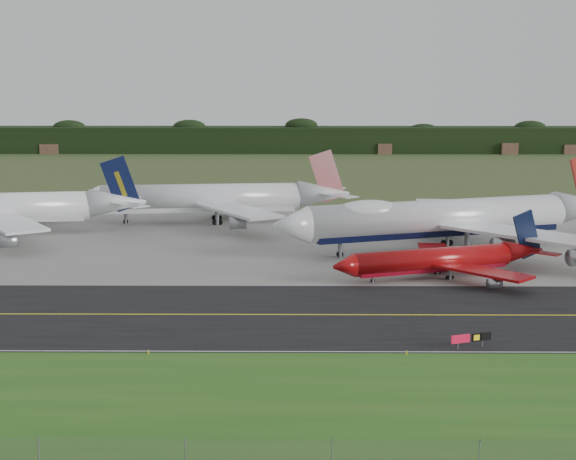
# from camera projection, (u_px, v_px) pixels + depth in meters

# --- Properties ---
(ground) EXTENTS (600.00, 600.00, 0.00)m
(ground) POSITION_uv_depth(u_px,v_px,m) (359.00, 307.00, 112.74)
(ground) COLOR #374C23
(ground) RESTS_ON ground
(grass_verge) EXTENTS (400.00, 30.00, 0.01)m
(grass_verge) POSITION_uv_depth(u_px,v_px,m) (387.00, 403.00, 78.28)
(grass_verge) COLOR #265E1B
(grass_verge) RESTS_ON ground
(taxiway) EXTENTS (400.00, 32.00, 0.02)m
(taxiway) POSITION_uv_depth(u_px,v_px,m) (361.00, 315.00, 108.80)
(taxiway) COLOR black
(taxiway) RESTS_ON ground
(apron) EXTENTS (400.00, 78.00, 0.01)m
(apron) POSITION_uv_depth(u_px,v_px,m) (339.00, 239.00, 162.95)
(apron) COLOR slate
(apron) RESTS_ON ground
(taxiway_centreline) EXTENTS (400.00, 0.40, 0.00)m
(taxiway_centreline) POSITION_uv_depth(u_px,v_px,m) (361.00, 315.00, 108.80)
(taxiway_centreline) COLOR yellow
(taxiway_centreline) RESTS_ON taxiway
(taxiway_edge_line) EXTENTS (400.00, 0.25, 0.00)m
(taxiway_edge_line) POSITION_uv_depth(u_px,v_px,m) (372.00, 352.00, 93.54)
(taxiway_edge_line) COLOR silver
(taxiway_edge_line) RESTS_ON taxiway
(perimeter_fence) EXTENTS (320.00, 0.10, 320.00)m
(perimeter_fence) POSITION_uv_depth(u_px,v_px,m) (406.00, 453.00, 65.29)
(perimeter_fence) COLOR slate
(perimeter_fence) RESTS_ON ground
(horizon_treeline) EXTENTS (700.00, 25.00, 12.00)m
(horizon_treeline) POSITION_uv_depth(u_px,v_px,m) (314.00, 141.00, 381.30)
(horizon_treeline) COLOR black
(horizon_treeline) RESTS_ON ground
(jet_ba_747) EXTENTS (70.60, 56.94, 18.25)m
(jet_ba_747) POSITION_uv_depth(u_px,v_px,m) (450.00, 218.00, 151.32)
(jet_ba_747) COLOR silver
(jet_ba_747) RESTS_ON ground
(jet_red_737) EXTENTS (37.23, 29.50, 10.34)m
(jet_red_737) POSITION_uv_depth(u_px,v_px,m) (444.00, 260.00, 130.24)
(jet_red_737) COLOR maroon
(jet_red_737) RESTS_ON ground
(jet_star_tail) EXTENTS (62.49, 51.96, 16.47)m
(jet_star_tail) POSITION_uv_depth(u_px,v_px,m) (216.00, 199.00, 182.47)
(jet_star_tail) COLOR silver
(jet_star_tail) RESTS_ON ground
(taxiway_sign) EXTENTS (5.05, 1.85, 1.75)m
(taxiway_sign) POSITION_uv_depth(u_px,v_px,m) (471.00, 338.00, 94.73)
(taxiway_sign) COLOR slate
(taxiway_sign) RESTS_ON ground
(edge_marker_left) EXTENTS (0.16, 0.16, 0.50)m
(edge_marker_left) POSITION_uv_depth(u_px,v_px,m) (148.00, 352.00, 92.72)
(edge_marker_left) COLOR yellow
(edge_marker_left) RESTS_ON ground
(edge_marker_center) EXTENTS (0.16, 0.16, 0.50)m
(edge_marker_center) POSITION_uv_depth(u_px,v_px,m) (407.00, 353.00, 92.48)
(edge_marker_center) COLOR yellow
(edge_marker_center) RESTS_ON ground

